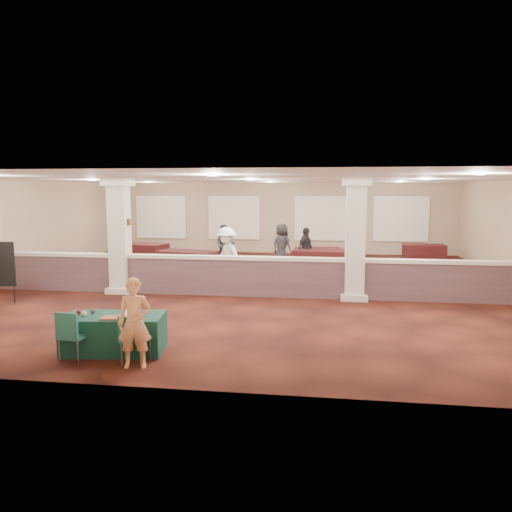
# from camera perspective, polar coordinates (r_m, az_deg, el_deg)

# --- Properties ---
(ground) EXTENTS (16.00, 16.00, 0.00)m
(ground) POSITION_cam_1_polar(r_m,az_deg,el_deg) (15.21, -0.58, -3.39)
(ground) COLOR #481B12
(ground) RESTS_ON ground
(wall_back) EXTENTS (16.00, 0.04, 3.20)m
(wall_back) POSITION_cam_1_polar(r_m,az_deg,el_deg) (22.90, 2.43, 4.37)
(wall_back) COLOR gray
(wall_back) RESTS_ON ground
(wall_front) EXTENTS (16.00, 0.04, 3.20)m
(wall_front) POSITION_cam_1_polar(r_m,az_deg,el_deg) (7.24, -10.15, -2.92)
(wall_front) COLOR gray
(wall_front) RESTS_ON ground
(wall_left) EXTENTS (0.04, 16.00, 3.20)m
(wall_left) POSITION_cam_1_polar(r_m,az_deg,el_deg) (18.01, -26.67, 2.66)
(wall_left) COLOR gray
(wall_left) RESTS_ON ground
(ceiling) EXTENTS (16.00, 16.00, 0.02)m
(ceiling) POSITION_cam_1_polar(r_m,az_deg,el_deg) (14.93, -0.60, 8.76)
(ceiling) COLOR white
(ceiling) RESTS_ON wall_back
(partition_wall) EXTENTS (15.60, 0.28, 1.10)m
(partition_wall) POSITION_cam_1_polar(r_m,az_deg,el_deg) (13.65, -1.53, -2.24)
(partition_wall) COLOR #4C343A
(partition_wall) RESTS_ON ground
(column_left) EXTENTS (0.72, 0.72, 3.20)m
(column_left) POSITION_cam_1_polar(r_m,az_deg,el_deg) (14.50, -15.32, 2.34)
(column_left) COLOR silver
(column_left) RESTS_ON ground
(column_right) EXTENTS (0.72, 0.72, 3.20)m
(column_right) POSITION_cam_1_polar(r_m,az_deg,el_deg) (13.34, 11.27, 2.02)
(column_right) COLOR silver
(column_right) RESTS_ON ground
(sconce_left) EXTENTS (0.12, 0.12, 0.18)m
(sconce_left) POSITION_cam_1_polar(r_m,az_deg,el_deg) (14.59, -16.39, 3.76)
(sconce_left) COLOR brown
(sconce_left) RESTS_ON column_left
(sconce_right) EXTENTS (0.12, 0.12, 0.18)m
(sconce_right) POSITION_cam_1_polar(r_m,az_deg,el_deg) (14.37, -14.35, 3.78)
(sconce_right) COLOR brown
(sconce_right) RESTS_ON column_left
(near_table) EXTENTS (1.85, 1.09, 0.67)m
(near_table) POSITION_cam_1_polar(r_m,az_deg,el_deg) (9.43, -15.87, -8.51)
(near_table) COLOR #0E3529
(near_table) RESTS_ON ground
(conf_chair_main) EXTENTS (0.47, 0.47, 0.84)m
(conf_chair_main) POSITION_cam_1_polar(r_m,az_deg,el_deg) (8.64, -13.86, -8.80)
(conf_chair_main) COLOR #1C5145
(conf_chair_main) RESTS_ON ground
(conf_chair_side) EXTENTS (0.48, 0.49, 0.87)m
(conf_chair_side) POSITION_cam_1_polar(r_m,az_deg,el_deg) (9.10, -20.38, -8.12)
(conf_chair_side) COLOR #1C5145
(conf_chair_side) RESTS_ON ground
(woman) EXTENTS (0.60, 0.46, 1.49)m
(woman) POSITION_cam_1_polar(r_m,az_deg,el_deg) (8.44, -13.69, -7.45)
(woman) COLOR #F7936B
(woman) RESTS_ON ground
(far_table_front_left) EXTENTS (2.11, 1.39, 0.79)m
(far_table_front_left) POSITION_cam_1_polar(r_m,az_deg,el_deg) (17.49, -7.77, -0.69)
(far_table_front_left) COLOR black
(far_table_front_left) RESTS_ON ground
(far_table_front_center) EXTENTS (1.93, 1.07, 0.75)m
(far_table_front_center) POSITION_cam_1_polar(r_m,az_deg,el_deg) (17.94, 7.18, -0.53)
(far_table_front_center) COLOR black
(far_table_front_center) RESTS_ON ground
(far_table_front_right) EXTENTS (1.83, 1.36, 0.67)m
(far_table_front_right) POSITION_cam_1_polar(r_m,az_deg,el_deg) (15.86, 23.52, -2.35)
(far_table_front_right) COLOR black
(far_table_front_right) RESTS_ON ground
(far_table_back_left) EXTENTS (2.16, 1.46, 0.80)m
(far_table_back_left) POSITION_cam_1_polar(r_m,az_deg,el_deg) (20.10, -12.92, 0.28)
(far_table_back_left) COLOR black
(far_table_back_left) RESTS_ON ground
(far_table_back_center) EXTENTS (1.82, 1.16, 0.69)m
(far_table_back_center) POSITION_cam_1_polar(r_m,az_deg,el_deg) (19.19, 7.15, -0.10)
(far_table_back_center) COLOR black
(far_table_back_center) RESTS_ON ground
(far_table_back_right) EXTENTS (1.65, 0.85, 0.66)m
(far_table_back_right) POSITION_cam_1_polar(r_m,az_deg,el_deg) (21.52, 18.65, 0.37)
(far_table_back_right) COLOR black
(far_table_back_right) RESTS_ON ground
(attendee_a) EXTENTS (0.79, 0.49, 1.56)m
(attendee_a) POSITION_cam_1_polar(r_m,az_deg,el_deg) (19.27, -3.58, 1.28)
(attendee_a) COLOR black
(attendee_a) RESTS_ON ground
(attendee_b) EXTENTS (1.16, 1.18, 1.77)m
(attendee_b) POSITION_cam_1_polar(r_m,az_deg,el_deg) (15.19, -3.36, -0.02)
(attendee_b) COLOR silver
(attendee_b) RESTS_ON ground
(attendee_c) EXTENTS (0.80, 0.99, 1.53)m
(attendee_c) POSITION_cam_1_polar(r_m,az_deg,el_deg) (18.29, 5.67, 0.88)
(attendee_c) COLOR black
(attendee_c) RESTS_ON ground
(attendee_d) EXTENTS (0.92, 0.80, 1.65)m
(attendee_d) POSITION_cam_1_polar(r_m,az_deg,el_deg) (18.53, 2.96, 1.18)
(attendee_d) COLOR black
(attendee_d) RESTS_ON ground
(laptop_base) EXTENTS (0.33, 0.25, 0.02)m
(laptop_base) POSITION_cam_1_polar(r_m,az_deg,el_deg) (9.22, -14.38, -6.60)
(laptop_base) COLOR silver
(laptop_base) RESTS_ON near_table
(laptop_screen) EXTENTS (0.30, 0.05, 0.20)m
(laptop_screen) POSITION_cam_1_polar(r_m,az_deg,el_deg) (9.29, -14.23, -5.79)
(laptop_screen) COLOR silver
(laptop_screen) RESTS_ON near_table
(screen_glow) EXTENTS (0.27, 0.04, 0.18)m
(screen_glow) POSITION_cam_1_polar(r_m,az_deg,el_deg) (9.29, -14.24, -5.88)
(screen_glow) COLOR silver
(screen_glow) RESTS_ON near_table
(knitting) EXTENTS (0.40, 0.32, 0.03)m
(knitting) POSITION_cam_1_polar(r_m,az_deg,el_deg) (9.11, -16.09, -6.80)
(knitting) COLOR #D16121
(knitting) RESTS_ON near_table
(yarn_cream) EXTENTS (0.10, 0.10, 0.10)m
(yarn_cream) POSITION_cam_1_polar(r_m,az_deg,el_deg) (9.40, -19.10, -6.25)
(yarn_cream) COLOR beige
(yarn_cream) RESTS_ON near_table
(yarn_red) EXTENTS (0.09, 0.09, 0.09)m
(yarn_red) POSITION_cam_1_polar(r_m,az_deg,el_deg) (9.57, -19.60, -6.05)
(yarn_red) COLOR #5D1312
(yarn_red) RESTS_ON near_table
(yarn_grey) EXTENTS (0.10, 0.10, 0.10)m
(yarn_grey) POSITION_cam_1_polar(r_m,az_deg,el_deg) (9.56, -18.17, -6.00)
(yarn_grey) COLOR #515157
(yarn_grey) RESTS_ON near_table
(scissors) EXTENTS (0.11, 0.04, 0.01)m
(scissors) POSITION_cam_1_polar(r_m,az_deg,el_deg) (8.94, -12.72, -7.01)
(scissors) COLOR red
(scissors) RESTS_ON near_table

